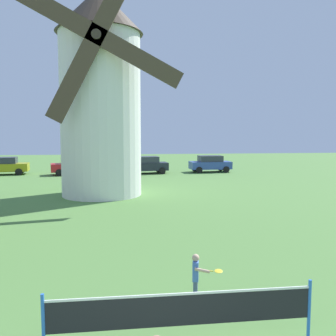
# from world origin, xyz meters

# --- Properties ---
(windmill) EXTENTS (9.00, 5.43, 13.19)m
(windmill) POSITION_xyz_m (-1.79, 18.35, 6.19)
(windmill) COLOR white
(windmill) RESTS_ON ground_plane
(tennis_net) EXTENTS (4.71, 0.06, 1.10)m
(tennis_net) POSITION_xyz_m (0.46, 2.31, 0.68)
(tennis_net) COLOR blue
(tennis_net) RESTS_ON ground_plane
(player_far) EXTENTS (0.66, 0.57, 1.08)m
(player_far) POSITION_xyz_m (1.06, 3.98, 0.61)
(player_far) COLOR slate
(player_far) RESTS_ON ground_plane
(parked_car_mustard) EXTENTS (4.62, 2.30, 1.56)m
(parked_car_mustard) POSITION_xyz_m (-11.26, 30.19, 0.81)
(parked_car_mustard) COLOR #999919
(parked_car_mustard) RESTS_ON ground_plane
(parked_car_red) EXTENTS (4.35, 2.54, 1.56)m
(parked_car_red) POSITION_xyz_m (-4.85, 29.61, 0.81)
(parked_car_red) COLOR red
(parked_car_red) RESTS_ON ground_plane
(parked_car_black) EXTENTS (4.04, 2.24, 1.56)m
(parked_car_black) POSITION_xyz_m (1.59, 29.61, 0.81)
(parked_car_black) COLOR #1E232D
(parked_car_black) RESTS_ON ground_plane
(parked_car_blue) EXTENTS (3.95, 2.05, 1.56)m
(parked_car_blue) POSITION_xyz_m (7.73, 30.10, 0.81)
(parked_car_blue) COLOR #334C99
(parked_car_blue) RESTS_ON ground_plane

